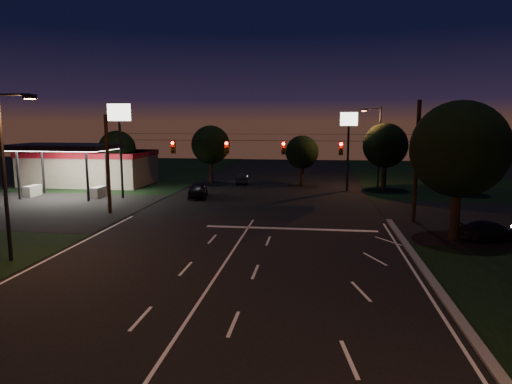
% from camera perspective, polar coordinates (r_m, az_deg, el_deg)
% --- Properties ---
extents(ground, '(140.00, 140.00, 0.00)m').
position_cam_1_polar(ground, '(21.64, -5.65, -11.38)').
color(ground, black).
rests_on(ground, ground).
extents(cross_street_left, '(20.00, 16.00, 0.02)m').
position_cam_1_polar(cross_street_left, '(44.12, -26.63, -1.85)').
color(cross_street_left, black).
rests_on(cross_street_left, ground).
extents(edge_line_right, '(0.14, 40.00, 0.01)m').
position_cam_1_polar(edge_line_right, '(16.39, 25.73, -19.14)').
color(edge_line_right, silver).
rests_on(edge_line_right, ground).
extents(center_line, '(0.14, 40.00, 0.01)m').
position_cam_1_polar(center_line, '(16.34, -10.75, -18.45)').
color(center_line, silver).
rests_on(center_line, ground).
extents(stop_bar, '(12.00, 0.50, 0.01)m').
position_cam_1_polar(stop_bar, '(32.17, 4.34, -4.59)').
color(stop_bar, silver).
rests_on(stop_bar, ground).
extents(utility_pole_right, '(0.30, 0.30, 9.00)m').
position_cam_1_polar(utility_pole_right, '(36.26, 19.05, -3.53)').
color(utility_pole_right, black).
rests_on(utility_pole_right, ground).
extents(utility_pole_left, '(0.28, 0.28, 8.00)m').
position_cam_1_polar(utility_pole_left, '(39.29, -17.76, -2.54)').
color(utility_pole_left, black).
rests_on(utility_pole_left, ground).
extents(signal_span, '(24.00, 0.40, 1.56)m').
position_cam_1_polar(signal_span, '(35.09, -0.14, 5.64)').
color(signal_span, black).
rests_on(signal_span, ground).
extents(gas_station, '(14.20, 16.10, 5.25)m').
position_cam_1_polar(gas_station, '(56.99, -20.24, 3.17)').
color(gas_station, gray).
rests_on(gas_station, ground).
extents(pole_sign_left_near, '(2.20, 0.30, 9.10)m').
position_cam_1_polar(pole_sign_left_near, '(45.77, -16.68, 7.86)').
color(pole_sign_left_near, black).
rests_on(pole_sign_left_near, ground).
extents(pole_sign_right, '(1.80, 0.30, 8.40)m').
position_cam_1_polar(pole_sign_right, '(49.86, 11.49, 7.25)').
color(pole_sign_right, black).
rests_on(pole_sign_right, ground).
extents(street_light_left, '(2.20, 0.35, 9.00)m').
position_cam_1_polar(street_light_left, '(27.09, -28.62, 3.06)').
color(street_light_left, black).
rests_on(street_light_left, ground).
extents(street_light_right_far, '(2.20, 0.35, 9.00)m').
position_cam_1_polar(street_light_right_far, '(52.19, 14.89, 6.10)').
color(street_light_right_far, black).
rests_on(street_light_right_far, ground).
extents(tree_right_near, '(6.00, 6.00, 8.76)m').
position_cam_1_polar(tree_right_near, '(31.21, 24.05, 4.80)').
color(tree_right_near, black).
rests_on(tree_right_near, ground).
extents(tree_far_a, '(4.20, 4.20, 6.42)m').
position_cam_1_polar(tree_far_a, '(54.90, -16.88, 5.11)').
color(tree_far_a, black).
rests_on(tree_far_a, ground).
extents(tree_far_b, '(4.60, 4.60, 6.98)m').
position_cam_1_polar(tree_far_b, '(55.43, -5.65, 5.84)').
color(tree_far_b, black).
rests_on(tree_far_b, ground).
extents(tree_far_c, '(3.80, 3.80, 5.86)m').
position_cam_1_polar(tree_far_c, '(52.99, 5.80, 4.93)').
color(tree_far_c, black).
rests_on(tree_far_c, ground).
extents(tree_far_d, '(4.80, 4.80, 7.30)m').
position_cam_1_polar(tree_far_d, '(51.45, 15.86, 5.56)').
color(tree_far_d, black).
rests_on(tree_far_d, ground).
extents(tree_far_e, '(4.00, 4.00, 6.18)m').
position_cam_1_polar(tree_far_e, '(51.28, 25.04, 4.26)').
color(tree_far_e, black).
rests_on(tree_far_e, ground).
extents(car_oncoming_a, '(2.50, 4.66, 1.51)m').
position_cam_1_polar(car_oncoming_a, '(45.31, -7.29, 0.25)').
color(car_oncoming_a, black).
rests_on(car_oncoming_a, ground).
extents(car_oncoming_b, '(1.93, 4.11, 1.30)m').
position_cam_1_polar(car_oncoming_b, '(55.08, -1.80, 1.72)').
color(car_oncoming_b, black).
rests_on(car_oncoming_b, ground).
extents(car_cross, '(4.53, 2.91, 1.22)m').
position_cam_1_polar(car_cross, '(32.46, 27.31, -4.35)').
color(car_cross, black).
rests_on(car_cross, ground).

